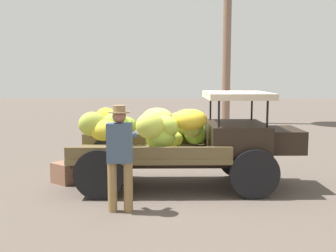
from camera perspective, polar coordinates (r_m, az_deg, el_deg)
The scene contains 4 objects.
ground_plane at distance 8.27m, azimuth 0.91°, elevation -8.51°, with size 60.00×60.00×0.00m, color brown.
truck at distance 8.11m, azimuth 2.61°, elevation -1.68°, with size 4.53×1.97×1.90m.
farmer at distance 6.66m, azimuth -6.74°, elevation -3.61°, with size 0.53×0.46×1.75m.
wooden_crate at distance 8.84m, azimuth -13.70°, elevation -6.26°, with size 0.57×0.49×0.42m, color #8D624A.
Camera 1 is at (0.18, -7.95, 2.25)m, focal length 43.66 mm.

